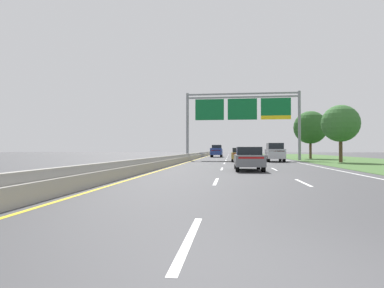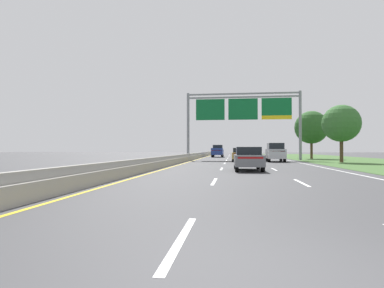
{
  "view_description": "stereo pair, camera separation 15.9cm",
  "coord_description": "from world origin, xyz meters",
  "px_view_note": "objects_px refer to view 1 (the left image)",
  "views": [
    {
      "loc": [
        -1.19,
        -3.46,
        1.42
      ],
      "look_at": [
        -4.52,
        23.48,
        1.87
      ],
      "focal_mm": 29.59,
      "sensor_mm": 36.0,
      "label": 1
    },
    {
      "loc": [
        -1.03,
        -3.44,
        1.42
      ],
      "look_at": [
        -4.52,
        23.48,
        1.87
      ],
      "focal_mm": 29.59,
      "sensor_mm": 36.0,
      "label": 2
    }
  ],
  "objects_px": {
    "pickup_truck_blue": "(217,151)",
    "car_grey_centre_lane_sedan": "(249,158)",
    "roadside_tree_far": "(310,127)",
    "car_gold_centre_lane_sedan": "(239,154)",
    "car_silver_right_lane_suv": "(275,152)",
    "overhead_sign_gantry": "(242,112)",
    "roadside_tree_mid": "(340,124)"
  },
  "relations": [
    {
      "from": "pickup_truck_blue",
      "to": "car_grey_centre_lane_sedan",
      "type": "xyz_separation_m",
      "value": [
        3.75,
        -35.6,
        -0.26
      ]
    },
    {
      "from": "roadside_tree_far",
      "to": "car_gold_centre_lane_sedan",
      "type": "bearing_deg",
      "value": -132.89
    },
    {
      "from": "pickup_truck_blue",
      "to": "car_grey_centre_lane_sedan",
      "type": "distance_m",
      "value": 35.8
    },
    {
      "from": "car_grey_centre_lane_sedan",
      "to": "car_silver_right_lane_suv",
      "type": "distance_m",
      "value": 15.92
    },
    {
      "from": "overhead_sign_gantry",
      "to": "pickup_truck_blue",
      "type": "distance_m",
      "value": 16.26
    },
    {
      "from": "roadside_tree_mid",
      "to": "roadside_tree_far",
      "type": "relative_size",
      "value": 0.87
    },
    {
      "from": "overhead_sign_gantry",
      "to": "car_silver_right_lane_suv",
      "type": "height_order",
      "value": "overhead_sign_gantry"
    },
    {
      "from": "overhead_sign_gantry",
      "to": "roadside_tree_mid",
      "type": "height_order",
      "value": "overhead_sign_gantry"
    },
    {
      "from": "pickup_truck_blue",
      "to": "roadside_tree_far",
      "type": "xyz_separation_m",
      "value": [
        14.22,
        -8.74,
        3.56
      ]
    },
    {
      "from": "pickup_truck_blue",
      "to": "car_gold_centre_lane_sedan",
      "type": "bearing_deg",
      "value": -169.66
    },
    {
      "from": "roadside_tree_mid",
      "to": "car_silver_right_lane_suv",
      "type": "bearing_deg",
      "value": 166.5
    },
    {
      "from": "pickup_truck_blue",
      "to": "roadside_tree_far",
      "type": "bearing_deg",
      "value": -121.13
    },
    {
      "from": "car_grey_centre_lane_sedan",
      "to": "roadside_tree_mid",
      "type": "distance_m",
      "value": 17.68
    },
    {
      "from": "overhead_sign_gantry",
      "to": "car_grey_centre_lane_sedan",
      "type": "distance_m",
      "value": 21.52
    },
    {
      "from": "overhead_sign_gantry",
      "to": "car_gold_centre_lane_sedan",
      "type": "height_order",
      "value": "overhead_sign_gantry"
    },
    {
      "from": "car_gold_centre_lane_sedan",
      "to": "roadside_tree_mid",
      "type": "distance_m",
      "value": 11.28
    },
    {
      "from": "car_grey_centre_lane_sedan",
      "to": "roadside_tree_mid",
      "type": "relative_size",
      "value": 0.72
    },
    {
      "from": "pickup_truck_blue",
      "to": "car_silver_right_lane_suv",
      "type": "bearing_deg",
      "value": -159.06
    },
    {
      "from": "pickup_truck_blue",
      "to": "car_silver_right_lane_suv",
      "type": "height_order",
      "value": "pickup_truck_blue"
    },
    {
      "from": "car_gold_centre_lane_sedan",
      "to": "roadside_tree_mid",
      "type": "bearing_deg",
      "value": -98.12
    },
    {
      "from": "car_grey_centre_lane_sedan",
      "to": "roadside_tree_far",
      "type": "bearing_deg",
      "value": -22.24
    },
    {
      "from": "overhead_sign_gantry",
      "to": "car_silver_right_lane_suv",
      "type": "xyz_separation_m",
      "value": [
        3.46,
        -5.32,
        -5.29
      ]
    },
    {
      "from": "overhead_sign_gantry",
      "to": "car_grey_centre_lane_sedan",
      "type": "relative_size",
      "value": 3.4
    },
    {
      "from": "car_silver_right_lane_suv",
      "to": "roadside_tree_far",
      "type": "height_order",
      "value": "roadside_tree_far"
    },
    {
      "from": "car_gold_centre_lane_sedan",
      "to": "roadside_tree_mid",
      "type": "relative_size",
      "value": 0.72
    },
    {
      "from": "overhead_sign_gantry",
      "to": "roadside_tree_mid",
      "type": "relative_size",
      "value": 2.45
    },
    {
      "from": "car_silver_right_lane_suv",
      "to": "roadside_tree_mid",
      "type": "relative_size",
      "value": 0.77
    },
    {
      "from": "overhead_sign_gantry",
      "to": "roadside_tree_far",
      "type": "distance_m",
      "value": 11.96
    },
    {
      "from": "pickup_truck_blue",
      "to": "car_silver_right_lane_suv",
      "type": "distance_m",
      "value": 21.5
    },
    {
      "from": "overhead_sign_gantry",
      "to": "car_grey_centre_lane_sedan",
      "type": "height_order",
      "value": "overhead_sign_gantry"
    },
    {
      "from": "car_silver_right_lane_suv",
      "to": "car_gold_centre_lane_sedan",
      "type": "bearing_deg",
      "value": 92.95
    },
    {
      "from": "car_silver_right_lane_suv",
      "to": "overhead_sign_gantry",
      "type": "bearing_deg",
      "value": 34.52
    }
  ]
}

